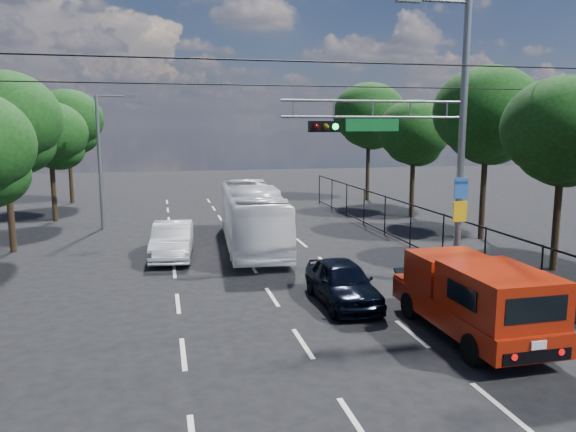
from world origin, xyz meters
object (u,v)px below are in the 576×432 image
object	(u,v)px
navy_hatchback	(342,282)
white_van	(172,240)
red_pickup	(473,296)
signal_mast	(429,133)
white_bus	(252,216)

from	to	relation	value
navy_hatchback	white_van	bearing A→B (deg)	124.00
red_pickup	navy_hatchback	size ratio (longest dim) A/B	1.40
signal_mast	red_pickup	xyz separation A→B (m)	(-0.86, -4.55, -4.14)
white_van	navy_hatchback	bearing A→B (deg)	-50.52
white_van	red_pickup	bearing A→B (deg)	-50.17
signal_mast	white_van	distance (m)	11.32
navy_hatchback	white_van	xyz separation A→B (m)	(-5.00, 7.38, 0.06)
signal_mast	red_pickup	bearing A→B (deg)	-100.69
red_pickup	white_bus	bearing A→B (deg)	107.27
navy_hatchback	white_van	world-z (taller)	white_van
navy_hatchback	white_bus	bearing A→B (deg)	98.83
red_pickup	white_van	distance (m)	13.12
red_pickup	navy_hatchback	distance (m)	4.23
signal_mast	white_bus	xyz separation A→B (m)	(-4.68, 7.73, -3.85)
signal_mast	navy_hatchback	bearing A→B (deg)	-161.28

